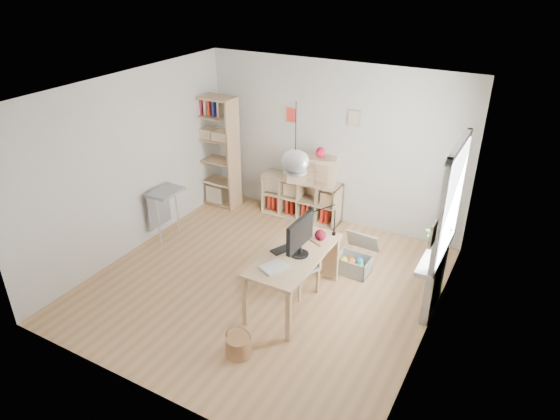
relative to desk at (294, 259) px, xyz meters
The scene contains 20 objects.
ground 0.87m from the desk, 164.74° to the left, with size 4.50×4.50×0.00m, color tan.
room_shell 1.34m from the desk, 164.74° to the left, with size 4.50×4.50×4.50m.
window_unit 2.04m from the desk, 24.12° to the left, with size 0.07×1.16×1.46m.
radiator 1.82m from the desk, 24.58° to the left, with size 0.10×0.80×0.80m, color silver.
windowsill 1.77m from the desk, 25.25° to the left, with size 0.22×1.20×0.06m, color silver.
desk is the anchor object (origin of this frame).
cube_shelf 2.48m from the desk, 114.61° to the left, with size 1.40×0.38×0.72m.
tall_bookshelf 3.27m from the desk, 142.99° to the left, with size 0.80×0.38×2.00m.
side_table 2.64m from the desk, 169.06° to the left, with size 0.40×0.55×0.85m.
chair 0.36m from the desk, 86.75° to the left, with size 0.49×0.49×0.77m.
wicker_basket 1.30m from the desk, 94.19° to the right, with size 0.30×0.30×0.41m.
storage_chest 1.26m from the desk, 67.39° to the left, with size 0.53×0.59×0.53m.
monitor 0.39m from the desk, ahead, with size 0.23×0.59×0.51m.
keyboard 0.18m from the desk, 169.14° to the left, with size 0.14×0.38×0.02m, color black.
task_lamp 0.72m from the desk, 83.12° to the left, with size 0.37×0.14×0.40m.
yarn_ball 0.51m from the desk, 71.33° to the left, with size 0.15×0.15×0.15m, color #4D0A1B.
paper_tray 0.44m from the desk, 96.81° to the right, with size 0.24×0.30×0.03m, color silver.
drawer_chest 2.35m from the desk, 109.87° to the left, with size 0.80×0.36×0.46m, color beige.
red_vase 2.37m from the desk, 106.80° to the left, with size 0.15×0.15×0.18m, color maroon.
potted_plant 1.82m from the desk, 27.73° to the left, with size 0.33×0.28×0.36m, color #306E29.
Camera 1 is at (2.99, -4.93, 4.13)m, focal length 32.00 mm.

